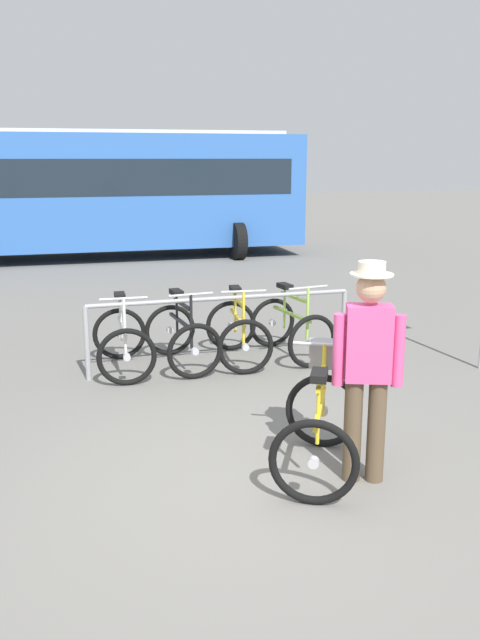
{
  "coord_description": "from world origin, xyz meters",
  "views": [
    {
      "loc": [
        -1.4,
        -4.5,
        2.46
      ],
      "look_at": [
        0.3,
        1.24,
        1.0
      ],
      "focal_mm": 37.57,
      "sensor_mm": 36.0,
      "label": 1
    }
  ],
  "objects_px": {
    "racked_bike_lime": "(291,329)",
    "person_with_featured_bike": "(367,364)",
    "racked_bike_white": "(123,342)",
    "bus_distant": "(98,187)",
    "racked_bike_black": "(182,337)",
    "racked_bike_yellow": "(238,333)",
    "featured_bicycle": "(320,416)"
  },
  "relations": [
    {
      "from": "racked_bike_lime",
      "to": "person_with_featured_bike",
      "type": "distance_m",
      "value": 3.38
    },
    {
      "from": "racked_bike_white",
      "to": "person_with_featured_bike",
      "type": "distance_m",
      "value": 3.62
    },
    {
      "from": "bus_distant",
      "to": "racked_bike_white",
      "type": "bearing_deg",
      "value": -93.51
    },
    {
      "from": "racked_bike_lime",
      "to": "bus_distant",
      "type": "height_order",
      "value": "bus_distant"
    },
    {
      "from": "racked_bike_black",
      "to": "racked_bike_white",
      "type": "bearing_deg",
      "value": -179.71
    },
    {
      "from": "racked_bike_black",
      "to": "racked_bike_lime",
      "type": "distance_m",
      "value": 1.4
    },
    {
      "from": "bus_distant",
      "to": "racked_bike_yellow",
      "type": "bearing_deg",
      "value": -85.08
    },
    {
      "from": "racked_bike_yellow",
      "to": "bus_distant",
      "type": "distance_m",
      "value": 9.63
    },
    {
      "from": "racked_bike_white",
      "to": "racked_bike_lime",
      "type": "height_order",
      "value": "same"
    },
    {
      "from": "racked_bike_white",
      "to": "racked_bike_lime",
      "type": "xyz_separation_m",
      "value": [
        2.1,
        0.01,
        -0.0
      ]
    },
    {
      "from": "featured_bicycle",
      "to": "bus_distant",
      "type": "bearing_deg",
      "value": 92.89
    },
    {
      "from": "racked_bike_black",
      "to": "person_with_featured_bike",
      "type": "bearing_deg",
      "value": -76.87
    },
    {
      "from": "racked_bike_black",
      "to": "person_with_featured_bike",
      "type": "height_order",
      "value": "person_with_featured_bike"
    },
    {
      "from": "racked_bike_white",
      "to": "bus_distant",
      "type": "relative_size",
      "value": 0.11
    },
    {
      "from": "bus_distant",
      "to": "racked_bike_lime",
      "type": "bearing_deg",
      "value": -80.92
    },
    {
      "from": "racked_bike_yellow",
      "to": "racked_bike_black",
      "type": "bearing_deg",
      "value": -179.71
    },
    {
      "from": "featured_bicycle",
      "to": "person_with_featured_bike",
      "type": "bearing_deg",
      "value": -49.09
    },
    {
      "from": "featured_bicycle",
      "to": "racked_bike_white",
      "type": "bearing_deg",
      "value": 112.21
    },
    {
      "from": "racked_bike_yellow",
      "to": "bus_distant",
      "type": "height_order",
      "value": "bus_distant"
    },
    {
      "from": "racked_bike_yellow",
      "to": "bus_distant",
      "type": "relative_size",
      "value": 0.11
    },
    {
      "from": "racked_bike_black",
      "to": "bus_distant",
      "type": "bearing_deg",
      "value": 90.7
    },
    {
      "from": "racked_bike_lime",
      "to": "bus_distant",
      "type": "xyz_separation_m",
      "value": [
        -1.52,
        9.49,
        1.37
      ]
    },
    {
      "from": "racked_bike_lime",
      "to": "featured_bicycle",
      "type": "distance_m",
      "value": 3.11
    },
    {
      "from": "racked_bike_lime",
      "to": "person_with_featured_bike",
      "type": "xyz_separation_m",
      "value": [
        -0.64,
        -3.27,
        0.58
      ]
    },
    {
      "from": "racked_bike_black",
      "to": "person_with_featured_bike",
      "type": "relative_size",
      "value": 0.68
    },
    {
      "from": "racked_bike_black",
      "to": "bus_distant",
      "type": "height_order",
      "value": "bus_distant"
    },
    {
      "from": "racked_bike_yellow",
      "to": "person_with_featured_bike",
      "type": "height_order",
      "value": "person_with_featured_bike"
    },
    {
      "from": "featured_bicycle",
      "to": "person_with_featured_bike",
      "type": "xyz_separation_m",
      "value": [
        0.25,
        -0.28,
        0.5
      ]
    },
    {
      "from": "racked_bike_yellow",
      "to": "racked_bike_white",
      "type": "bearing_deg",
      "value": -179.71
    },
    {
      "from": "racked_bike_white",
      "to": "bus_distant",
      "type": "distance_m",
      "value": 9.62
    },
    {
      "from": "racked_bike_lime",
      "to": "bus_distant",
      "type": "bearing_deg",
      "value": 99.08
    },
    {
      "from": "racked_bike_black",
      "to": "racked_bike_lime",
      "type": "height_order",
      "value": "same"
    }
  ]
}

